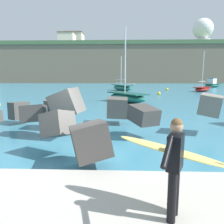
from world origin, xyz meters
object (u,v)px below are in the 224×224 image
at_px(boat_near_left, 212,84).
at_px(radar_dome, 203,32).
at_px(surfer_with_board, 174,159).
at_px(mooring_buoy_middle, 159,93).
at_px(station_building_central, 67,39).
at_px(boat_near_centre, 203,89).
at_px(boat_mid_right, 127,97).
at_px(boat_mid_centre, 122,87).
at_px(mooring_buoy_inner, 167,89).
at_px(station_building_west, 75,41).

height_order(boat_near_left, radar_dome, radar_dome).
xyz_separation_m(surfer_with_board, mooring_buoy_middle, (4.20, 26.24, -1.06)).
xyz_separation_m(boat_near_left, station_building_central, (-39.24, 32.94, 14.63)).
bearing_deg(boat_near_centre, boat_mid_right, -130.33).
bearing_deg(station_building_central, boat_near_left, -40.01).
distance_m(surfer_with_board, boat_mid_centre, 34.36).
bearing_deg(mooring_buoy_inner, surfer_with_board, -101.40).
bearing_deg(boat_mid_centre, radar_dome, 59.50).
bearing_deg(mooring_buoy_middle, mooring_buoy_inner, 71.70).
height_order(boat_mid_right, radar_dome, radar_dome).
bearing_deg(boat_mid_right, boat_near_left, 55.05).
xyz_separation_m(boat_mid_right, mooring_buoy_middle, (4.47, 7.99, -0.32)).
height_order(boat_mid_centre, mooring_buoy_middle, boat_mid_centre).
bearing_deg(radar_dome, station_building_west, 179.23).
bearing_deg(boat_near_left, boat_mid_centre, -149.63).
distance_m(boat_near_left, station_building_central, 53.28).
bearing_deg(boat_near_left, boat_mid_right, -124.95).
distance_m(surfer_with_board, radar_dome, 94.23).
xyz_separation_m(boat_mid_right, radar_dome, (30.84, 69.10, 18.46)).
relative_size(boat_near_left, boat_near_centre, 0.90).
xyz_separation_m(boat_mid_centre, mooring_buoy_inner, (7.65, 0.36, -0.32)).
distance_m(boat_near_centre, mooring_buoy_inner, 5.60).
xyz_separation_m(boat_near_centre, station_building_west, (-31.63, 54.86, 15.62)).
distance_m(boat_near_centre, boat_mid_centre, 13.09).
xyz_separation_m(boat_near_left, boat_near_centre, (-6.66, -12.74, -0.16)).
relative_size(boat_near_centre, station_building_west, 0.83).
relative_size(boat_near_left, boat_mid_right, 0.79).
bearing_deg(station_building_central, boat_mid_right, -71.79).
height_order(boat_mid_centre, radar_dome, radar_dome).
bearing_deg(station_building_central, boat_near_centre, -54.50).
height_order(boat_near_left, boat_near_centre, boat_near_centre).
distance_m(boat_mid_centre, mooring_buoy_inner, 7.67).
relative_size(boat_mid_right, mooring_buoy_middle, 16.32).
bearing_deg(boat_mid_right, boat_mid_centre, 91.36).
height_order(boat_near_centre, station_building_central, station_building_central).
xyz_separation_m(surfer_with_board, boat_near_centre, (12.38, 33.15, -0.84)).
bearing_deg(boat_near_left, mooring_buoy_inner, -137.13).
height_order(boat_near_left, mooring_buoy_inner, boat_near_left).
distance_m(boat_near_centre, radar_dome, 60.10).
xyz_separation_m(boat_mid_right, station_building_west, (-18.98, 69.76, 15.52)).
xyz_separation_m(mooring_buoy_inner, mooring_buoy_middle, (-2.80, -8.47, 0.00)).
bearing_deg(boat_mid_right, station_building_west, 105.22).
relative_size(surfer_with_board, radar_dome, 0.19).
bearing_deg(mooring_buoy_inner, boat_mid_centre, -177.30).
height_order(mooring_buoy_inner, station_building_west, station_building_west).
bearing_deg(boat_mid_centre, station_building_west, 109.11).
height_order(mooring_buoy_inner, mooring_buoy_middle, same).
bearing_deg(boat_near_left, station_building_west, 132.27).
bearing_deg(boat_mid_right, mooring_buoy_middle, 60.76).
bearing_deg(surfer_with_board, station_building_west, 102.34).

